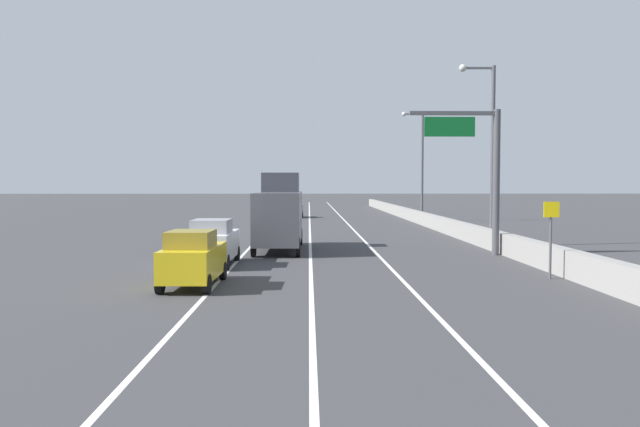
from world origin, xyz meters
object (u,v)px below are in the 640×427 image
Objects in this scene: speed_advisory_sign at (551,234)px; car_white_2 at (213,242)px; car_green_1 at (294,209)px; lamp_post_right_second at (489,143)px; box_truck at (279,215)px; car_yellow_0 at (193,259)px; lamp_post_right_third at (420,159)px; overhead_sign_gantry at (482,164)px.

speed_advisory_sign is 0.68× the size of car_white_2.
speed_advisory_sign is at bearing -76.14° from car_green_1.
lamp_post_right_second reaches higher than speed_advisory_sign.
car_white_2 is at bearing 162.63° from speed_advisory_sign.
lamp_post_right_second is 17.69m from car_white_2.
box_truck is (2.68, 6.51, 0.93)m from car_white_2.
car_green_1 is (2.57, 45.99, -0.05)m from car_yellow_0.
car_white_2 is 7.10m from box_truck.
car_green_1 is at bearing 86.81° from car_yellow_0.
box_truck is at bearing 135.57° from speed_advisory_sign.
car_white_2 is 0.57× the size of box_truck.
lamp_post_right_second is 24.34m from lamp_post_right_third.
box_truck reaches higher than car_white_2.
lamp_post_right_third is at bearing 68.83° from car_yellow_0.
speed_advisory_sign is 0.73× the size of car_green_1.
car_white_2 reaches higher than car_green_1.
car_yellow_0 is at bearing -173.33° from speed_advisory_sign.
overhead_sign_gantry is at bearing -93.63° from lamp_post_right_third.
car_yellow_0 is at bearing -88.40° from car_white_2.
box_truck reaches higher than car_yellow_0.
box_truck is (-12.39, -26.11, -4.09)m from lamp_post_right_third.
box_truck is (-11.01, 10.79, 0.21)m from speed_advisory_sign.
speed_advisory_sign is 0.28× the size of lamp_post_right_third.
lamp_post_right_second reaches higher than car_white_2.
box_truck is at bearing 67.65° from car_white_2.
lamp_post_right_third is at bearing 65.21° from car_white_2.
overhead_sign_gantry is at bearing -13.84° from box_truck.
car_yellow_0 is 0.96× the size of car_white_2.
lamp_post_right_third reaches higher than car_green_1.
car_yellow_0 is at bearing -101.48° from box_truck.
car_white_2 reaches higher than car_yellow_0.
car_green_1 is at bearing 110.77° from lamp_post_right_second.
car_green_1 is at bearing 103.86° from speed_advisory_sign.
speed_advisory_sign is at bearing -95.07° from lamp_post_right_second.
lamp_post_right_third is 1.37× the size of box_truck.
car_yellow_0 is at bearing -135.97° from lamp_post_right_second.
box_truck is (-0.05, -33.62, 1.02)m from car_green_1.
lamp_post_right_second is at bearing 70.43° from overhead_sign_gantry.
lamp_post_right_third is 29.19m from box_truck.
speed_advisory_sign is 0.39× the size of box_truck.
car_green_1 is 33.63m from box_truck.
car_yellow_0 is at bearing -111.17° from lamp_post_right_third.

